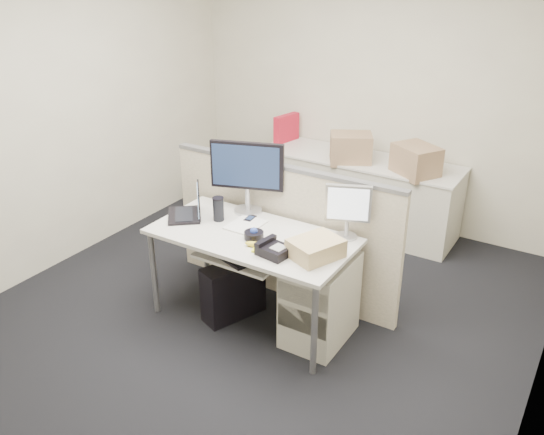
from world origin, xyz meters
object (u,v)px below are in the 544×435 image
Objects in this scene: desk at (252,242)px; monitor_main at (247,178)px; laptop at (183,202)px; desk_phone at (274,251)px.

monitor_main is at bearing 128.00° from desk.
desk is 4.64× the size of laptop.
desk is at bearing 157.67° from desk_phone.
laptop reaches higher than desk_phone.
monitor_main is 1.78× the size of laptop.
desk_phone is (0.55, -0.50, -0.25)m from monitor_main.
desk is 0.54m from monitor_main.
desk_phone is at bearing -30.96° from desk.
desk_phone is at bearing 40.51° from laptop.
desk is 7.13× the size of desk_phone.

